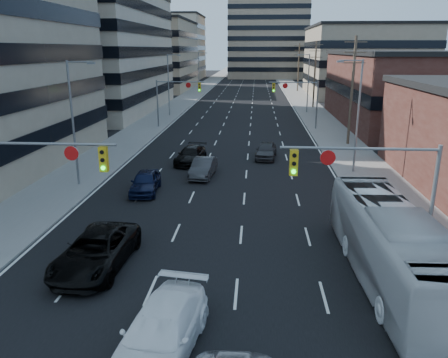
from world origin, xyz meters
The scene contains 28 objects.
road_surface centered at (0.00, 130.00, 0.01)m, with size 18.00×300.00×0.02m, color black.
sidewalk_left centered at (-11.50, 130.00, 0.07)m, with size 5.00×300.00×0.15m, color slate.
sidewalk_right centered at (11.50, 130.00, 0.07)m, with size 5.00×300.00×0.15m, color slate.
office_left_mid centered at (-27.00, 60.00, 14.00)m, with size 26.00×34.00×28.00m, color #ADA089.
office_left_far centered at (-24.00, 100.00, 8.00)m, with size 20.00×30.00×16.00m, color gray.
storefront_right_mid centered at (24.00, 50.00, 4.50)m, with size 20.00×30.00×9.00m, color #472119.
office_right_far centered at (25.00, 88.00, 7.00)m, with size 22.00×28.00×14.00m, color gray.
bg_block_left centered at (-28.00, 140.00, 10.00)m, with size 24.00×24.00×20.00m, color #ADA089.
bg_block_right centered at (32.00, 130.00, 6.00)m, with size 22.00×22.00×12.00m, color gray.
signal_near_left centered at (-7.45, 8.00, 4.33)m, with size 6.59×0.33×6.00m.
signal_near_right centered at (7.45, 8.00, 4.33)m, with size 6.59×0.33×6.00m.
signal_far_left centered at (-7.68, 45.00, 4.30)m, with size 6.09×0.33×6.00m.
signal_far_right centered at (7.68, 45.00, 4.30)m, with size 6.09×0.33×6.00m.
utility_pole_block centered at (12.20, 36.00, 5.78)m, with size 2.20×0.28×11.00m.
utility_pole_midblock centered at (12.20, 66.00, 5.78)m, with size 2.20×0.28×11.00m.
utility_pole_distant centered at (12.20, 96.00, 5.78)m, with size 2.20×0.28×11.00m.
streetlight_left_near centered at (-10.34, 20.00, 5.05)m, with size 2.03×0.22×9.00m.
streetlight_left_mid centered at (-10.34, 55.00, 5.05)m, with size 2.03×0.22×9.00m.
streetlight_left_far centered at (-10.34, 90.00, 5.05)m, with size 2.03×0.22×9.00m.
streetlight_right_near centered at (10.34, 25.00, 5.05)m, with size 2.03×0.22×9.00m.
streetlight_right_far centered at (10.34, 60.00, 5.05)m, with size 2.03×0.22×9.00m.
black_pickup centered at (-4.75, 7.82, 0.82)m, with size 2.73×5.92×1.65m, color black.
white_van centered at (-0.52, 2.10, 0.81)m, with size 2.28×5.60×1.63m, color white.
transit_bus centered at (8.40, 7.62, 1.66)m, with size 2.80×11.95×3.33m, color silver.
sedan_blue centered at (-5.20, 18.90, 0.77)m, with size 1.81×4.49×1.53m, color black.
sedan_grey_center centered at (-1.60, 23.14, 0.73)m, with size 1.55×4.45×1.46m, color #2F2F31.
sedan_black_far centered at (-3.21, 27.26, 0.72)m, with size 2.02×4.97×1.44m, color black.
sedan_grey_right centered at (3.49, 29.56, 0.75)m, with size 1.77×4.41×1.50m, color #313134.
Camera 1 is at (2.46, -9.97, 9.76)m, focal length 35.00 mm.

